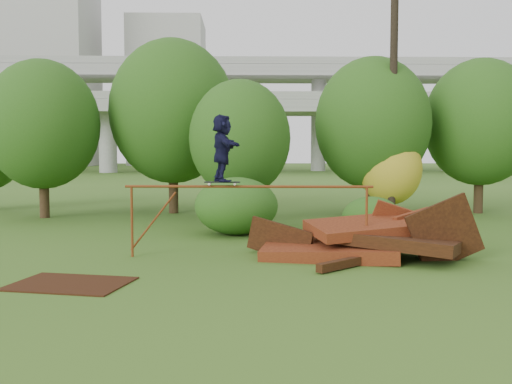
{
  "coord_description": "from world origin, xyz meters",
  "views": [
    {
      "loc": [
        -1.08,
        -11.36,
        2.53
      ],
      "look_at": [
        -0.8,
        2.0,
        1.6
      ],
      "focal_mm": 40.0,
      "sensor_mm": 36.0,
      "label": 1
    }
  ],
  "objects_px": {
    "scrap_pile": "(362,241)",
    "flat_plate": "(70,284)",
    "utility_pole": "(393,85)",
    "skater": "(222,148)"
  },
  "relations": [
    {
      "from": "scrap_pile",
      "to": "flat_plate",
      "type": "xyz_separation_m",
      "value": [
        -6.17,
        -2.71,
        -0.38
      ]
    },
    {
      "from": "scrap_pile",
      "to": "utility_pole",
      "type": "xyz_separation_m",
      "value": [
        2.62,
        7.32,
        4.6
      ]
    },
    {
      "from": "scrap_pile",
      "to": "skater",
      "type": "height_order",
      "value": "skater"
    },
    {
      "from": "scrap_pile",
      "to": "skater",
      "type": "xyz_separation_m",
      "value": [
        -3.35,
        0.07,
        2.24
      ]
    },
    {
      "from": "flat_plate",
      "to": "skater",
      "type": "bearing_deg",
      "value": 44.59
    },
    {
      "from": "utility_pole",
      "to": "flat_plate",
      "type": "bearing_deg",
      "value": -131.25
    },
    {
      "from": "scrap_pile",
      "to": "utility_pole",
      "type": "height_order",
      "value": "utility_pole"
    },
    {
      "from": "skater",
      "to": "utility_pole",
      "type": "distance_m",
      "value": 9.69
    },
    {
      "from": "utility_pole",
      "to": "skater",
      "type": "bearing_deg",
      "value": -129.5
    },
    {
      "from": "skater",
      "to": "flat_plate",
      "type": "xyz_separation_m",
      "value": [
        -2.82,
        -2.78,
        -2.62
      ]
    }
  ]
}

